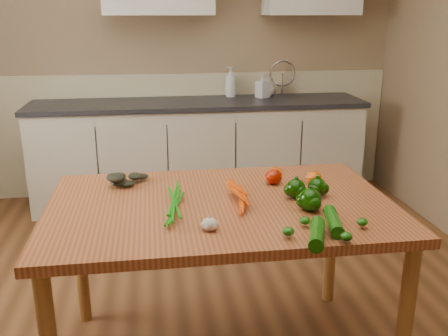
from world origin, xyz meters
The scene contains 17 objects.
room centered at (0.00, 0.17, 1.25)m, with size 4.04×5.04×2.64m.
counter_run centered at (0.21, 2.19, 0.46)m, with size 2.84×0.64×1.14m.
table centered at (0.09, 0.02, 0.73)m, with size 1.53×0.98×0.82m.
soap_bottle_a centered at (0.51, 2.37, 1.03)m, with size 0.10×0.10×0.26m, color silver.
soap_bottle_b centered at (0.79, 2.28, 1.01)m, with size 0.10×0.10×0.21m, color silver.
soap_bottle_c centered at (0.84, 2.34, 0.98)m, with size 0.13×0.13×0.16m, color silver.
carrot_bunch centered at (0.08, -0.01, 0.86)m, with size 0.28×0.22×0.08m, color #D64205, non-canonical shape.
leafy_greens centered at (-0.31, 0.32, 0.87)m, with size 0.22×0.20×0.11m, color black, non-canonical shape.
garlic_bulb centered at (0.01, -0.27, 0.84)m, with size 0.06×0.06×0.05m, color beige.
pepper_a centered at (0.44, 0.02, 0.86)m, with size 0.09×0.09×0.09m, color black.
pepper_b centered at (0.54, 0.03, 0.86)m, with size 0.09×0.09×0.09m, color black.
pepper_c centered at (0.45, -0.13, 0.87)m, with size 0.10×0.10×0.10m, color black.
tomato_a centered at (0.38, 0.23, 0.86)m, with size 0.08×0.08×0.07m, color #901302.
tomato_b centered at (0.41, 0.29, 0.85)m, with size 0.07×0.07×0.06m, color #C34804.
tomato_c centered at (0.58, 0.18, 0.85)m, with size 0.08×0.08×0.07m, color #C34804.
zucchini_a centered at (0.49, -0.32, 0.85)m, with size 0.05×0.05×0.22m, color #0F4207.
zucchini_b centered at (0.39, -0.42, 0.85)m, with size 0.06×0.06×0.21m, color #0F4207.
Camera 1 is at (-0.19, -2.03, 1.63)m, focal length 40.00 mm.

